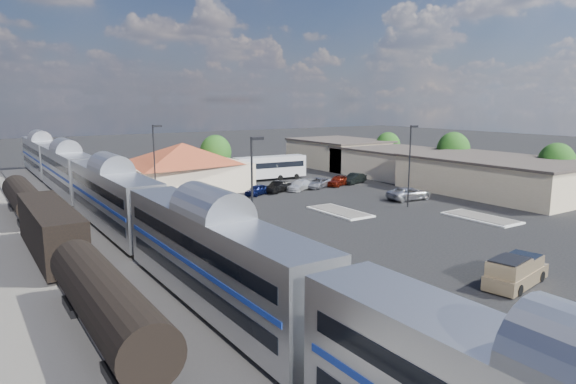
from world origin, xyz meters
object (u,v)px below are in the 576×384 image
station_depot (183,166)px  coach_bus (270,166)px  pickup_truck (516,271)px  suv (409,193)px

station_depot → coach_bus: bearing=4.4°
pickup_truck → coach_bus: (9.62, 46.07, 1.10)m
coach_bus → pickup_truck: bearing=173.2°
station_depot → pickup_truck: 45.26m
station_depot → suv: 29.05m
station_depot → suv: station_depot is taller
station_depot → suv: (19.81, -21.11, -2.36)m
suv → coach_bus: 22.98m
station_depot → coach_bus: 14.11m
station_depot → suv: size_ratio=3.32×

